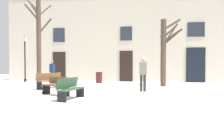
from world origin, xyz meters
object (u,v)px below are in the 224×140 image
object	(u,v)px
tree_left_of_center	(39,39)
streetlamp	(25,53)
bench_facing_shops	(50,80)
bench_back_to_back_left	(70,88)
tree_foreground	(165,49)
person_strolling	(52,70)
bench_near_center_tree	(57,86)
person_crossing_plaza	(143,72)
litter_bin	(99,78)

from	to	relation	value
tree_left_of_center	streetlamp	xyz separation A→B (m)	(-2.58, 3.11, -0.82)
bench_facing_shops	bench_back_to_back_left	bearing A→B (deg)	-123.37
tree_foreground	tree_left_of_center	bearing A→B (deg)	-171.73
person_strolling	bench_near_center_tree	bearing A→B (deg)	138.62
bench_back_to_back_left	person_crossing_plaza	world-z (taller)	person_crossing_plaza
streetlamp	person_strolling	xyz separation A→B (m)	(2.26, -0.15, -1.27)
bench_near_center_tree	person_crossing_plaza	world-z (taller)	person_crossing_plaza
streetlamp	litter_bin	xyz separation A→B (m)	(5.87, -0.20, -1.78)
tree_left_of_center	streetlamp	distance (m)	4.13
streetlamp	person_crossing_plaza	world-z (taller)	streetlamp
tree_foreground	bench_facing_shops	bearing A→B (deg)	-159.44
bench_facing_shops	tree_left_of_center	bearing A→B (deg)	69.51
tree_foreground	person_crossing_plaza	xyz separation A→B (m)	(-1.18, -3.09, -1.30)
tree_left_of_center	bench_near_center_tree	bearing A→B (deg)	-55.83
bench_facing_shops	litter_bin	bearing A→B (deg)	-0.60
litter_bin	bench_facing_shops	distance (m)	4.66
person_crossing_plaza	person_strolling	distance (m)	8.58
streetlamp	bench_back_to_back_left	size ratio (longest dim) A/B	1.97
bench_back_to_back_left	person_crossing_plaza	size ratio (longest dim) A/B	0.98
tree_left_of_center	litter_bin	bearing A→B (deg)	41.55
litter_bin	bench_facing_shops	xyz separation A→B (m)	(-1.96, -4.23, 0.08)
bench_facing_shops	bench_back_to_back_left	distance (m)	4.76
tree_foreground	bench_back_to_back_left	world-z (taller)	tree_foreground
litter_bin	bench_near_center_tree	size ratio (longest dim) A/B	0.48
streetlamp	litter_bin	world-z (taller)	streetlamp
tree_left_of_center	litter_bin	distance (m)	5.10
tree_left_of_center	litter_bin	world-z (taller)	tree_left_of_center
person_crossing_plaza	tree_left_of_center	bearing A→B (deg)	-22.74
litter_bin	person_strolling	size ratio (longest dim) A/B	0.48
tree_foreground	bench_back_to_back_left	size ratio (longest dim) A/B	2.39
bench_facing_shops	bench_back_to_back_left	size ratio (longest dim) A/B	1.07
tree_left_of_center	person_strolling	bearing A→B (deg)	96.24
bench_near_center_tree	bench_facing_shops	bearing A→B (deg)	148.67
bench_facing_shops	person_strolling	distance (m)	4.61
bench_near_center_tree	person_strolling	size ratio (longest dim) A/B	0.99
person_crossing_plaza	tree_foreground	bearing A→B (deg)	-117.46
tree_foreground	bench_back_to_back_left	xyz separation A→B (m)	(-4.02, -6.49, -1.87)
streetlamp	person_crossing_plaza	size ratio (longest dim) A/B	1.93
person_strolling	bench_back_to_back_left	bearing A→B (deg)	141.67
bench_facing_shops	person_strolling	xyz separation A→B (m)	(-1.65, 4.28, 0.42)
tree_left_of_center	person_crossing_plaza	xyz separation A→B (m)	(6.71, -1.95, -1.96)
streetlamp	bench_facing_shops	xyz separation A→B (m)	(3.90, -4.43, -1.69)
person_crossing_plaza	person_strolling	size ratio (longest dim) A/B	1.13
bench_near_center_tree	tree_left_of_center	bearing A→B (deg)	155.18
bench_back_to_back_left	person_crossing_plaza	bearing A→B (deg)	-30.05
bench_facing_shops	person_crossing_plaza	xyz separation A→B (m)	(5.39, -0.63, 0.56)
bench_facing_shops	bench_back_to_back_left	xyz separation A→B (m)	(2.55, -4.03, -0.01)
bench_back_to_back_left	person_crossing_plaza	distance (m)	4.46
person_strolling	tree_foreground	bearing A→B (deg)	-167.60
bench_near_center_tree	tree_foreground	bearing A→B (deg)	76.81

